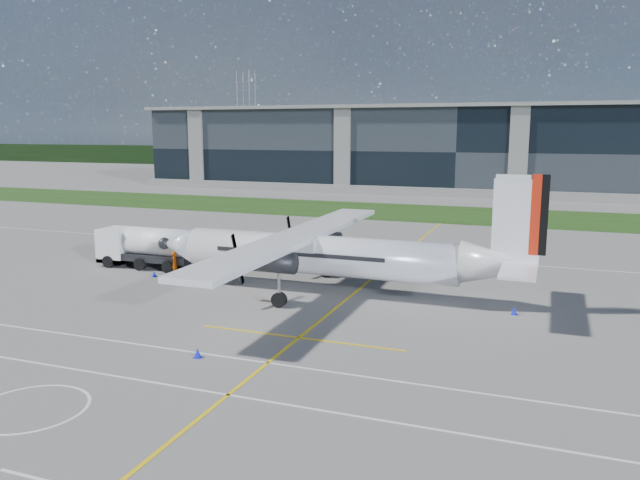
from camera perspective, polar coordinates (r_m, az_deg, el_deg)
The scene contains 15 objects.
ground at distance 78.69m, azimuth 8.91°, elevation 1.70°, with size 400.00×400.00×0.00m, color slate.
grass_strip at distance 86.47m, azimuth 10.00°, elevation 2.43°, with size 400.00×18.00×0.04m, color #193E11.
terminal_building at distance 117.40m, azimuth 13.04°, elevation 7.97°, with size 120.00×20.00×15.00m, color black.
tree_line at distance 177.18m, azimuth 15.61°, elevation 7.03°, with size 400.00×6.00×6.00m, color black.
pylon_west at distance 209.43m, azimuth -6.73°, elevation 11.03°, with size 9.00×4.60×30.00m, color gray, non-canonical shape.
yellow_taxiway_centerline at distance 49.29m, azimuth 5.20°, elevation -3.21°, with size 0.20×70.00×0.01m, color yellow.
white_lane_line at distance 29.47m, azimuth -13.64°, elevation -12.76°, with size 90.00×0.15×0.01m, color white.
turboprop_aircraft at distance 42.78m, azimuth 1.13°, elevation 0.69°, with size 27.77×28.80×8.64m, color white, non-canonical shape.
fuel_tanker_truck at distance 53.87m, azimuth -16.06°, elevation -0.61°, with size 8.92×2.90×3.35m, color white, non-canonical shape.
baggage_tug at distance 52.30m, azimuth -11.68°, elevation -1.75°, with size 2.56×1.54×1.54m, color silver, non-canonical shape.
ground_crew_person at distance 50.65m, azimuth -13.12°, elevation -1.91°, with size 0.82×0.59×2.02m, color #F25907.
safety_cone_tail at distance 40.61m, azimuth 17.34°, elevation -6.18°, with size 0.36×0.36×0.50m, color #0C19CC.
safety_cone_fwd at distance 50.17m, azimuth -14.92°, elevation -2.99°, with size 0.36×0.36×0.50m, color #0C19CC.
safety_cone_portwing at distance 32.35m, azimuth -11.13°, elevation -10.09°, with size 0.36×0.36×0.50m, color #0C19CC.
safety_cone_nose_port at distance 48.32m, azimuth -12.98°, elevation -3.40°, with size 0.36×0.36×0.50m, color #0C19CC.
Camera 1 is at (15.60, -36.30, 11.31)m, focal length 35.00 mm.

